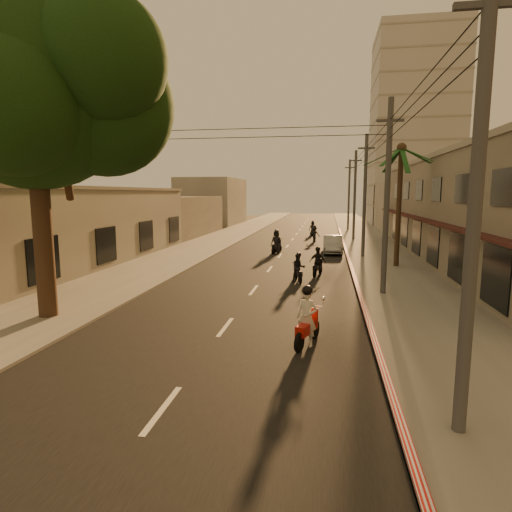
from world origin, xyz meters
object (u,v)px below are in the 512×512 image
object	(u,v)px
scooter_far_a	(276,242)
scooter_far_c	(313,229)
parked_car	(333,244)
scooter_mid_b	(318,263)
palm_tree	(401,155)
scooter_red	(307,319)
scooter_far_b	(314,235)
scooter_mid_a	(298,268)
broadleaf_tree	(45,90)

from	to	relation	value
scooter_far_a	scooter_far_c	size ratio (longest dim) A/B	1.13
parked_car	scooter_far_c	distance (m)	14.60
scooter_mid_b	scooter_far_c	bearing A→B (deg)	107.12
palm_tree	scooter_far_a	size ratio (longest dim) A/B	4.20
scooter_red	scooter_far_b	world-z (taller)	scooter_red
scooter_mid_b	scooter_mid_a	bearing A→B (deg)	-103.25
palm_tree	scooter_mid_a	xyz separation A→B (m)	(-5.95, -5.55, -6.41)
scooter_far_a	scooter_far_c	xyz separation A→B (m)	(2.34, 15.31, -0.12)
scooter_mid_b	scooter_far_a	world-z (taller)	scooter_far_a
scooter_mid_a	parked_car	size ratio (longest dim) A/B	0.38
palm_tree	scooter_mid_a	world-z (taller)	palm_tree
broadleaf_tree	scooter_far_c	size ratio (longest dim) A/B	7.01
scooter_red	scooter_mid_a	size ratio (longest dim) A/B	1.21
scooter_far_a	scooter_far_c	bearing A→B (deg)	96.50
scooter_mid_a	scooter_mid_b	xyz separation A→B (m)	(0.98, 1.87, 0.04)
scooter_red	parked_car	size ratio (longest dim) A/B	0.46
scooter_mid_a	scooter_far_a	world-z (taller)	scooter_far_a
scooter_red	scooter_mid_b	xyz separation A→B (m)	(0.06, 11.71, -0.09)
scooter_far_c	scooter_mid_a	bearing A→B (deg)	-92.31
scooter_far_a	parked_car	world-z (taller)	scooter_far_a
scooter_mid_a	scooter_far_a	size ratio (longest dim) A/B	0.83
scooter_mid_b	scooter_far_c	distance (m)	24.31
scooter_mid_b	broadleaf_tree	bearing A→B (deg)	-119.00
scooter_far_c	scooter_mid_b	bearing A→B (deg)	-89.97
palm_tree	parked_car	world-z (taller)	palm_tree
palm_tree	scooter_red	world-z (taller)	palm_tree
scooter_red	scooter_mid_a	xyz separation A→B (m)	(-0.93, 9.84, -0.13)
broadleaf_tree	scooter_mid_a	distance (m)	14.27
scooter_red	palm_tree	bearing A→B (deg)	90.09
palm_tree	scooter_red	xyz separation A→B (m)	(-5.03, -15.39, -6.28)
scooter_far_b	scooter_far_c	size ratio (longest dim) A/B	0.99
broadleaf_tree	palm_tree	xyz separation A→B (m)	(14.61, 13.86, -1.33)
scooter_mid_b	scooter_far_b	world-z (taller)	scooter_mid_b
scooter_far_a	broadleaf_tree	bearing A→B (deg)	-92.69
scooter_mid_a	parked_car	xyz separation A→B (m)	(1.96, 11.70, -0.04)
scooter_mid_a	scooter_far_a	xyz separation A→B (m)	(-2.48, 10.84, 0.14)
scooter_far_b	parked_car	world-z (taller)	scooter_far_b
scooter_mid_a	scooter_far_b	xyz separation A→B (m)	(0.28, 19.30, 0.02)
palm_tree	scooter_far_b	xyz separation A→B (m)	(-5.67, 13.75, -6.39)
parked_car	scooter_far_c	world-z (taller)	scooter_far_c
broadleaf_tree	scooter_far_a	bearing A→B (deg)	72.13
palm_tree	scooter_far_c	distance (m)	22.42
scooter_mid_a	scooter_far_b	bearing A→B (deg)	73.19
scooter_red	scooter_far_b	xyz separation A→B (m)	(-0.65, 29.14, -0.11)
scooter_mid_a	scooter_far_c	xyz separation A→B (m)	(-0.14, 26.15, 0.02)
scooter_red	scooter_far_b	bearing A→B (deg)	109.45
scooter_red	scooter_far_b	distance (m)	29.15
scooter_red	scooter_mid_a	distance (m)	9.88
scooter_mid_b	scooter_far_c	world-z (taller)	scooter_mid_b
broadleaf_tree	scooter_mid_b	world-z (taller)	broadleaf_tree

